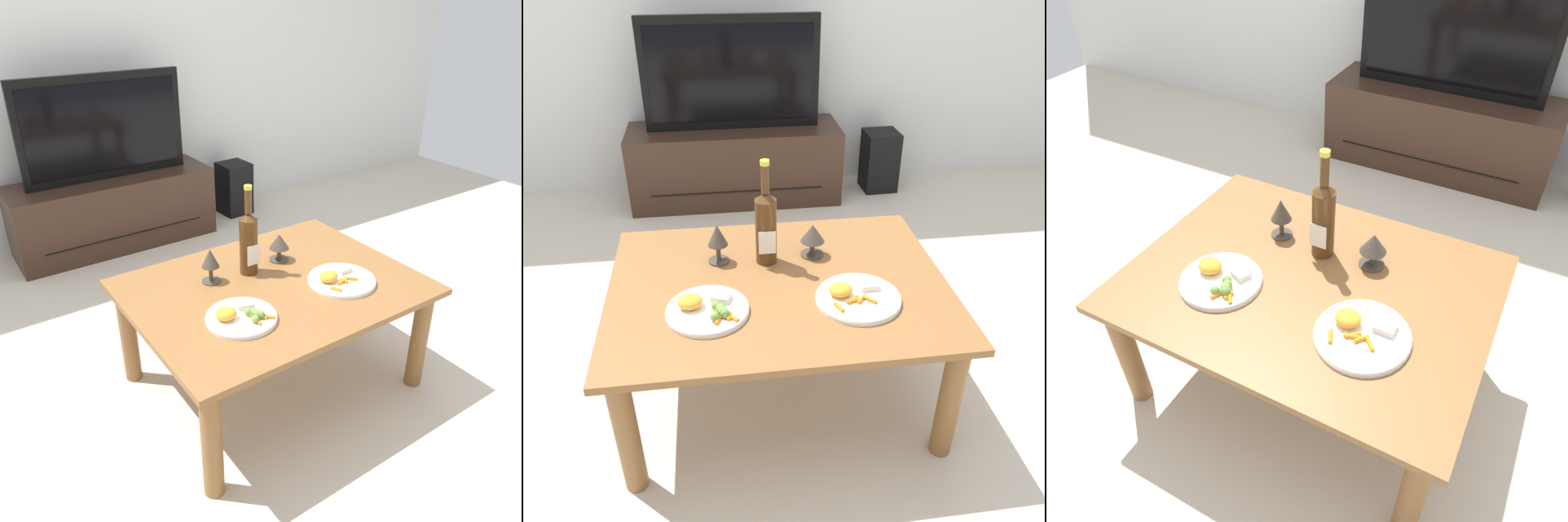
# 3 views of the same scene
# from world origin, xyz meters

# --- Properties ---
(ground_plane) EXTENTS (6.40, 6.40, 0.00)m
(ground_plane) POSITION_xyz_m (0.00, 0.00, 0.00)
(ground_plane) COLOR beige
(dining_table) EXTENTS (1.10, 0.83, 0.47)m
(dining_table) POSITION_xyz_m (0.00, 0.00, 0.39)
(dining_table) COLOR brown
(dining_table) RESTS_ON ground_plane
(tv_stand) EXTENTS (1.25, 0.42, 0.45)m
(tv_stand) POSITION_xyz_m (-0.05, 1.69, 0.23)
(tv_stand) COLOR #382319
(tv_stand) RESTS_ON ground_plane
(tv_screen) EXTENTS (1.00, 0.05, 0.62)m
(tv_screen) POSITION_xyz_m (-0.05, 1.69, 0.76)
(tv_screen) COLOR black
(tv_screen) RESTS_ON tv_stand
(wine_bottle) EXTENTS (0.07, 0.07, 0.37)m
(wine_bottle) POSITION_xyz_m (-0.02, 0.14, 0.62)
(wine_bottle) COLOR #4C2D14
(wine_bottle) RESTS_ON dining_table
(goblet_left) EXTENTS (0.07, 0.07, 0.14)m
(goblet_left) POSITION_xyz_m (-0.19, 0.16, 0.57)
(goblet_left) COLOR #473D33
(goblet_left) RESTS_ON dining_table
(goblet_right) EXTENTS (0.08, 0.08, 0.12)m
(goblet_right) POSITION_xyz_m (0.14, 0.16, 0.55)
(goblet_right) COLOR #473D33
(goblet_right) RESTS_ON dining_table
(dinner_plate_left) EXTENTS (0.25, 0.25, 0.05)m
(dinner_plate_left) POSITION_xyz_m (-0.23, -0.14, 0.49)
(dinner_plate_left) COLOR white
(dinner_plate_left) RESTS_ON dining_table
(dinner_plate_right) EXTENTS (0.27, 0.27, 0.05)m
(dinner_plate_right) POSITION_xyz_m (0.23, -0.13, 0.49)
(dinner_plate_right) COLOR white
(dinner_plate_right) RESTS_ON dining_table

